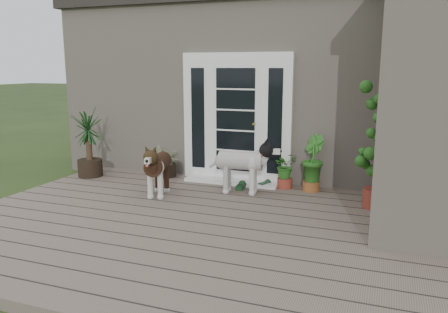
% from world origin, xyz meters
% --- Properties ---
extents(deck, '(6.20, 4.60, 0.12)m').
position_xyz_m(deck, '(0.00, 0.40, 0.06)').
color(deck, '#6B5B4C').
rests_on(deck, ground).
extents(house_main, '(7.40, 4.00, 3.10)m').
position_xyz_m(house_main, '(0.00, 4.65, 1.55)').
color(house_main, '#665E54').
rests_on(house_main, ground).
extents(roof_main, '(7.60, 4.20, 0.20)m').
position_xyz_m(roof_main, '(0.00, 4.65, 3.20)').
color(roof_main, '#2D2826').
rests_on(roof_main, house_main).
extents(door_unit, '(1.90, 0.14, 2.15)m').
position_xyz_m(door_unit, '(-0.20, 2.60, 1.19)').
color(door_unit, white).
rests_on(door_unit, deck).
extents(door_step, '(1.60, 0.40, 0.05)m').
position_xyz_m(door_step, '(-0.20, 2.40, 0.14)').
color(door_step, white).
rests_on(door_step, deck).
extents(brindle_dog, '(0.56, 0.92, 0.71)m').
position_xyz_m(brindle_dog, '(-0.99, 1.30, 0.48)').
color(brindle_dog, '#3D2316').
rests_on(brindle_dog, deck).
extents(white_dog, '(0.94, 0.49, 0.75)m').
position_xyz_m(white_dog, '(0.13, 1.86, 0.49)').
color(white_dog, white).
rests_on(white_dog, deck).
extents(spider_plant, '(0.65, 0.65, 0.61)m').
position_xyz_m(spider_plant, '(-1.44, 2.40, 0.43)').
color(spider_plant, '#83995E').
rests_on(spider_plant, deck).
extents(yucca, '(1.03, 1.03, 1.19)m').
position_xyz_m(yucca, '(-2.72, 1.95, 0.71)').
color(yucca, black).
rests_on(yucca, deck).
extents(herb_a, '(0.53, 0.53, 0.48)m').
position_xyz_m(herb_a, '(0.71, 2.40, 0.36)').
color(herb_a, '#19591C').
rests_on(herb_a, deck).
extents(herb_b, '(0.58, 0.58, 0.67)m').
position_xyz_m(herb_b, '(1.13, 2.37, 0.45)').
color(herb_b, '#205317').
rests_on(herb_b, deck).
extents(herb_c, '(0.47, 0.47, 0.58)m').
position_xyz_m(herb_c, '(2.30, 2.40, 0.41)').
color(herb_c, '#24631C').
rests_on(herb_c, deck).
extents(sapling, '(0.74, 0.74, 1.92)m').
position_xyz_m(sapling, '(2.12, 1.82, 1.08)').
color(sapling, '#1E5E1A').
rests_on(sapling, deck).
extents(clog_left, '(0.17, 0.32, 0.09)m').
position_xyz_m(clog_left, '(0.06, 2.08, 0.17)').
color(clog_left, '#143318').
rests_on(clog_left, deck).
extents(clog_right, '(0.22, 0.31, 0.08)m').
position_xyz_m(clog_right, '(0.38, 2.37, 0.16)').
color(clog_right, '#14341D').
rests_on(clog_right, deck).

